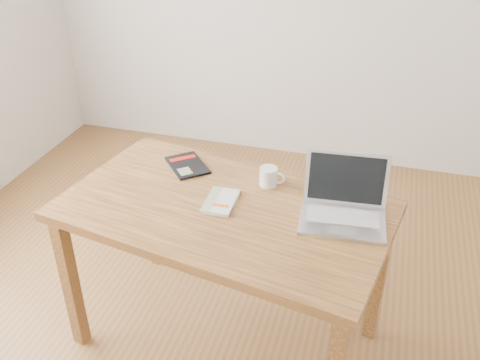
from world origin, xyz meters
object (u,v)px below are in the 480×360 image
(desk, at_px, (224,224))
(laptop, at_px, (344,206))
(white_guidebook, at_px, (221,201))
(coffee_mug, at_px, (269,176))
(black_guidebook, at_px, (187,165))

(desk, distance_m, laptop, 0.50)
(desk, relative_size, white_guidebook, 7.27)
(desk, relative_size, laptop, 4.10)
(white_guidebook, bearing_deg, coffee_mug, 49.13)
(laptop, bearing_deg, black_guidebook, 159.89)
(white_guidebook, relative_size, laptop, 0.56)
(white_guidebook, xyz_separation_m, laptop, (0.49, 0.05, 0.04))
(white_guidebook, height_order, black_guidebook, white_guidebook)
(laptop, bearing_deg, desk, -176.63)
(black_guidebook, bearing_deg, desk, -86.55)
(black_guidebook, bearing_deg, coffee_mug, -48.65)
(laptop, bearing_deg, coffee_mug, 151.49)
(black_guidebook, distance_m, laptop, 0.76)
(black_guidebook, bearing_deg, white_guidebook, -86.70)
(white_guidebook, height_order, laptop, laptop)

